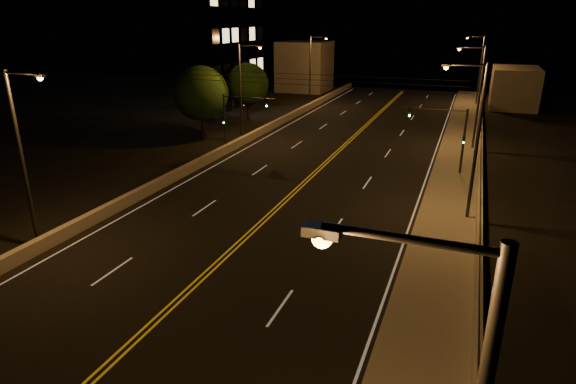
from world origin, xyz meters
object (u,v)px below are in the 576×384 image
(streetlight_3, at_px, (479,66))
(streetlight_6, at_px, (312,67))
(tree_1, at_px, (248,84))
(streetlight_1, at_px, (473,134))
(streetlight_2, at_px, (477,92))
(tree_0, at_px, (201,93))
(streetlight_4, at_px, (24,151))
(streetlight_5, at_px, (243,87))
(traffic_signal_right, at_px, (450,132))
(traffic_signal_left, at_px, (235,116))

(streetlight_3, bearing_deg, streetlight_6, -156.70)
(tree_1, bearing_deg, streetlight_3, 39.03)
(streetlight_1, xyz_separation_m, streetlight_6, (-21.46, 35.13, 0.00))
(streetlight_1, height_order, streetlight_2, same)
(streetlight_2, distance_m, tree_0, 26.40)
(streetlight_1, xyz_separation_m, tree_0, (-25.91, 12.92, -0.78))
(streetlight_4, relative_size, streetlight_5, 1.00)
(streetlight_2, distance_m, streetlight_4, 36.90)
(streetlight_6, bearing_deg, traffic_signal_right, -52.57)
(streetlight_2, distance_m, streetlight_3, 26.47)
(streetlight_4, height_order, streetlight_5, same)
(traffic_signal_left, relative_size, tree_1, 0.79)
(streetlight_1, bearing_deg, streetlight_3, 90.00)
(tree_0, bearing_deg, traffic_signal_right, -8.73)
(streetlight_4, height_order, traffic_signal_left, streetlight_4)
(streetlight_5, bearing_deg, tree_0, -173.49)
(streetlight_3, relative_size, traffic_signal_left, 1.77)
(streetlight_4, bearing_deg, streetlight_5, 90.00)
(streetlight_2, height_order, traffic_signal_right, streetlight_2)
(streetlight_2, bearing_deg, streetlight_3, 90.00)
(tree_0, bearing_deg, streetlight_4, -79.93)
(streetlight_2, bearing_deg, traffic_signal_left, -156.73)
(streetlight_1, distance_m, streetlight_2, 17.90)
(streetlight_5, distance_m, streetlight_6, 21.70)
(streetlight_2, distance_m, tree_1, 26.38)
(streetlight_5, height_order, traffic_signal_right, streetlight_5)
(streetlight_6, height_order, tree_1, streetlight_6)
(streetlight_6, relative_size, traffic_signal_left, 1.77)
(streetlight_6, distance_m, tree_1, 12.46)
(streetlight_1, height_order, tree_0, streetlight_1)
(tree_0, bearing_deg, streetlight_3, 50.52)
(traffic_signal_right, bearing_deg, tree_1, 149.36)
(traffic_signal_left, bearing_deg, tree_1, 111.05)
(streetlight_3, height_order, streetlight_6, same)
(streetlight_3, bearing_deg, traffic_signal_right, -92.62)
(streetlight_2, relative_size, streetlight_3, 1.00)
(streetlight_1, bearing_deg, streetlight_5, 147.96)
(streetlight_6, relative_size, traffic_signal_right, 1.77)
(traffic_signal_right, bearing_deg, streetlight_5, 167.95)
(streetlight_4, height_order, streetlight_6, same)
(traffic_signal_left, bearing_deg, streetlight_5, 105.97)
(streetlight_3, relative_size, streetlight_4, 1.00)
(streetlight_1, bearing_deg, tree_1, 137.62)
(streetlight_3, xyz_separation_m, tree_1, (-25.76, -20.88, -1.16))
(streetlight_3, height_order, tree_0, streetlight_3)
(streetlight_3, bearing_deg, streetlight_2, -90.00)
(streetlight_5, xyz_separation_m, traffic_signal_right, (19.85, -4.24, -2.00))
(streetlight_4, xyz_separation_m, tree_1, (-4.29, 35.61, -1.16))
(streetlight_2, xyz_separation_m, tree_0, (-25.91, -4.98, -0.78))
(tree_1, bearing_deg, traffic_signal_right, -30.64)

